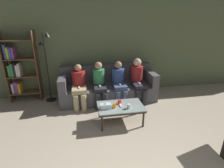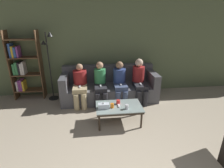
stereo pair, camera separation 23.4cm
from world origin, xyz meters
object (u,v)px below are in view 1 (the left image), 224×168
Objects in this scene: couch at (108,87)px; bookshelf at (18,68)px; tissue_box at (106,106)px; seated_person_mid_right at (119,81)px; cup_near_left at (120,102)px; coffee_table at (121,107)px; cup_near_right at (114,106)px; game_remote at (121,105)px; standing_lamp at (47,60)px; seated_person_left_end at (79,84)px; cup_far_center at (129,106)px; seated_person_mid_left at (99,83)px; seated_person_right_end at (138,79)px.

bookshelf reaches higher than couch.
tissue_box is 0.21× the size of seated_person_mid_right.
cup_near_left is 0.05× the size of bookshelf.
tissue_box is at bearing -154.32° from cup_near_left.
cup_near_right reaches higher than coffee_table.
cup_near_right is 0.63× the size of game_remote.
standing_lamp is 1.74× the size of seated_person_left_end.
coffee_table is at bearing 90.00° from game_remote.
standing_lamp is at bearing 139.07° from cup_far_center.
seated_person_mid_left is (0.50, -0.01, 0.01)m from seated_person_left_end.
standing_lamp reaches higher than cup_far_center.
bookshelf is at bearing 148.89° from cup_near_left.
cup_near_left is at bearing 90.75° from coffee_table.
bookshelf is (-2.00, 1.55, 0.44)m from tissue_box.
cup_near_right is 0.09× the size of seated_person_mid_right.
standing_lamp is (0.74, -0.14, 0.21)m from bookshelf.
tissue_box is (-0.32, -0.15, 0.01)m from cup_near_left.
seated_person_mid_right reaches higher than tissue_box.
tissue_box is 0.22× the size of seated_person_left_end.
coffee_table is 1.03m from seated_person_mid_right.
couch is 0.83m from seated_person_right_end.
cup_near_right is at bearing -56.54° from seated_person_left_end.
game_remote is 0.08× the size of bookshelf.
cup_near_left is at bearing -101.05° from seated_person_mid_right.
cup_near_right is at bearing -106.95° from seated_person_mid_right.
seated_person_right_end is (0.68, 0.99, 0.18)m from game_remote.
cup_near_left is at bearing -86.10° from couch.
tissue_box is 1.17m from seated_person_mid_right.
cup_near_left is 0.27m from cup_far_center.
couch is at bearing 138.65° from seated_person_mid_right.
coffee_table is at bearing -86.35° from couch.
standing_lamp reaches higher than cup_near_left.
seated_person_mid_right is 0.95× the size of seated_person_right_end.
seated_person_right_end is (1.51, 0.00, 0.04)m from seated_person_left_end.
game_remote is at bearing -86.35° from couch.
cup_far_center reaches higher than game_remote.
cup_near_right is 0.29m from cup_far_center.
seated_person_left_end is (-0.83, 0.98, 0.14)m from game_remote.
coffee_table is at bearing 134.93° from cup_far_center.
cup_near_left is 0.08× the size of seated_person_mid_left.
cup_near_right and cup_far_center have the same top height.
tissue_box is 0.12× the size of standing_lamp.
bookshelf reaches higher than standing_lamp.
coffee_table is (0.08, -1.21, 0.03)m from couch.
cup_near_right is 1.25m from seated_person_left_end.
game_remote is at bearing -49.75° from seated_person_left_end.
cup_near_left is (-0.00, 0.10, 0.08)m from coffee_table.
cup_near_left is 0.94m from seated_person_mid_left.
standing_lamp reaches higher than game_remote.
couch is 2.43× the size of seated_person_left_end.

